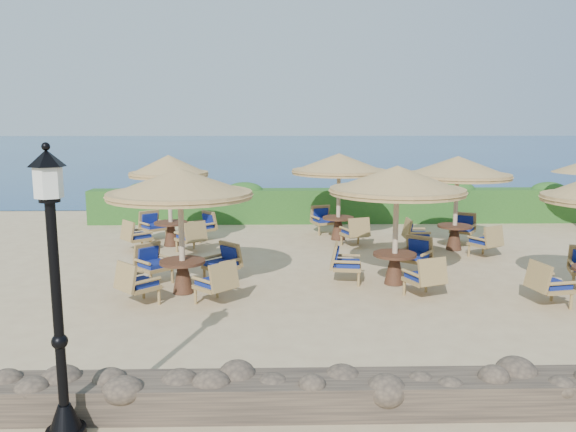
# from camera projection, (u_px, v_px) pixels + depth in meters

# --- Properties ---
(ground) EXTENTS (120.00, 120.00, 0.00)m
(ground) POSITION_uv_depth(u_px,v_px,m) (378.00, 276.00, 13.20)
(ground) COLOR tan
(ground) RESTS_ON ground
(sea) EXTENTS (160.00, 160.00, 0.00)m
(sea) POSITION_uv_depth(u_px,v_px,m) (291.00, 146.00, 82.21)
(sea) COLOR navy
(sea) RESTS_ON ground
(hedge) EXTENTS (18.00, 0.90, 1.20)m
(hedge) POSITION_uv_depth(u_px,v_px,m) (342.00, 206.00, 20.20)
(hedge) COLOR #1E4B18
(hedge) RESTS_ON ground
(stone_wall) EXTENTS (15.00, 0.65, 0.44)m
(stone_wall) POSITION_uv_depth(u_px,v_px,m) (467.00, 393.00, 7.05)
(stone_wall) COLOR brown
(stone_wall) RESTS_ON ground
(lamp_post) EXTENTS (0.44, 0.44, 3.31)m
(lamp_post) POSITION_uv_depth(u_px,v_px,m) (57.00, 311.00, 6.13)
(lamp_post) COLOR black
(lamp_post) RESTS_ON ground
(cafe_set_0) EXTENTS (3.04, 3.04, 2.65)m
(cafe_set_0) POSITION_uv_depth(u_px,v_px,m) (181.00, 205.00, 11.61)
(cafe_set_0) COLOR tan
(cafe_set_0) RESTS_ON ground
(cafe_set_1) EXTENTS (3.00, 3.00, 2.65)m
(cafe_set_1) POSITION_uv_depth(u_px,v_px,m) (397.00, 198.00, 12.25)
(cafe_set_1) COLOR tan
(cafe_set_1) RESTS_ON ground
(cafe_set_3) EXTENTS (2.59, 2.59, 2.65)m
(cafe_set_3) POSITION_uv_depth(u_px,v_px,m) (170.00, 189.00, 16.17)
(cafe_set_3) COLOR tan
(cafe_set_3) RESTS_ON ground
(cafe_set_4) EXTENTS (2.89, 2.89, 2.65)m
(cafe_set_4) POSITION_uv_depth(u_px,v_px,m) (339.00, 174.00, 16.95)
(cafe_set_4) COLOR tan
(cafe_set_4) RESTS_ON ground
(cafe_set_5) EXTENTS (2.96, 2.96, 2.65)m
(cafe_set_5) POSITION_uv_depth(u_px,v_px,m) (457.00, 182.00, 15.61)
(cafe_set_5) COLOR tan
(cafe_set_5) RESTS_ON ground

